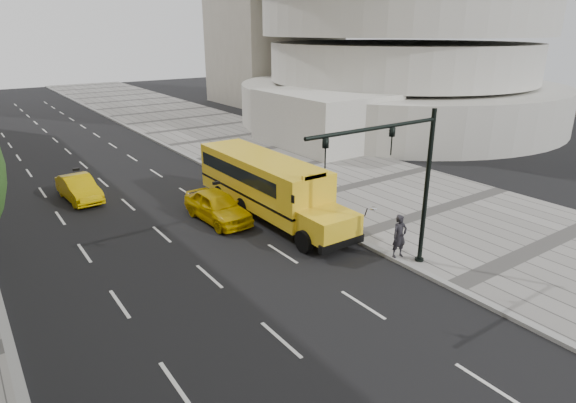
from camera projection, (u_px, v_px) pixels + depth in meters
ground at (182, 230)px, 23.29m from camera, size 140.00×140.00×0.00m
sidewalk_museum at (363, 185)px, 29.76m from camera, size 12.00×140.00×0.15m
curb_museum at (283, 204)px, 26.51m from camera, size 0.30×140.00×0.15m
school_bus at (265, 181)px, 24.74m from camera, size 2.96×11.56×3.19m
taxi_near at (217, 206)px, 24.13m from camera, size 2.03×4.62×1.55m
taxi_far at (79, 188)px, 27.07m from camera, size 1.77×4.33×1.40m
pedestrian at (399, 236)px, 19.89m from camera, size 0.75×0.56×1.86m
traffic_signal at (403, 174)px, 17.77m from camera, size 6.18×0.36×6.40m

